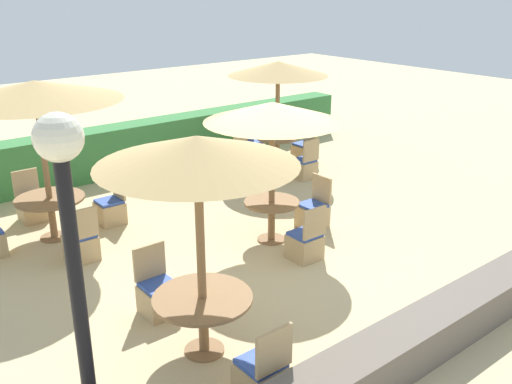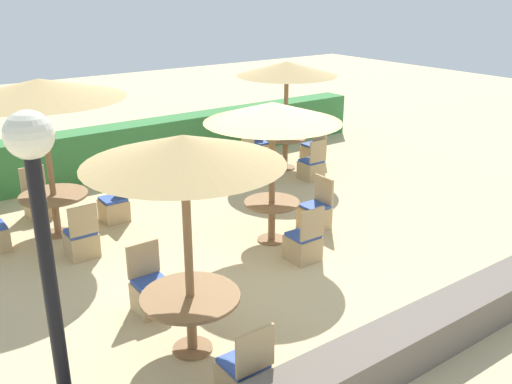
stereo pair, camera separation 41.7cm
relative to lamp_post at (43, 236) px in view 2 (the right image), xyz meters
The scene contains 23 objects.
ground_plane 5.38m from the lamp_post, 29.98° to the left, with size 40.00×40.00×0.00m, color #C6B284.
hedge_row 9.18m from the lamp_post, 62.22° to the left, with size 13.00×0.70×1.09m, color #387A3D.
stone_border 4.74m from the lamp_post, ahead, with size 10.00×0.56×0.52m, color #6B6056.
lamp_post is the anchor object (origin of this frame).
parasol_back_right 9.31m from the lamp_post, 39.63° to the left, with size 2.28×2.28×2.51m.
round_table_back_right 9.48m from the lamp_post, 39.63° to the left, with size 0.96×0.96×0.75m.
patio_chair_back_right_west 8.86m from the lamp_post, 43.37° to the left, with size 0.46×0.46×0.93m.
patio_chair_back_right_south 8.95m from the lamp_post, 34.76° to the left, with size 0.46×0.46×0.93m.
patio_chair_back_right_north 10.20m from the lamp_post, 43.97° to the left, with size 0.46×0.46×0.93m.
patio_chair_back_right_east 10.25m from the lamp_post, 36.41° to the left, with size 0.46×0.46×0.93m.
parasol_front_left 2.04m from the lamp_post, 29.27° to the left, with size 2.20×2.20×2.66m.
round_table_front_left 2.69m from the lamp_post, 29.27° to the left, with size 1.17×1.17×0.75m.
patio_chair_front_left_north 3.45m from the lamp_post, 49.38° to the left, with size 0.46×0.46×0.93m.
patio_chair_front_left_south 2.76m from the lamp_post, ahead, with size 0.46×0.46×0.93m.
parasol_center 5.31m from the lamp_post, 33.18° to the left, with size 2.23×2.23×2.39m.
round_table_center 5.61m from the lamp_post, 33.18° to the left, with size 0.94×0.94×0.71m.
patio_chair_center_south 5.27m from the lamp_post, 24.68° to the left, with size 0.46×0.46×0.93m.
patio_chair_center_east 6.45m from the lamp_post, 28.01° to the left, with size 0.46×0.46×0.93m.
parasol_back_left 5.55m from the lamp_post, 73.64° to the left, with size 2.75×2.75×2.72m.
round_table_back_left 5.81m from the lamp_post, 73.64° to the left, with size 1.16×1.16×0.75m.
patio_chair_back_left_south 4.97m from the lamp_post, 69.15° to the left, with size 0.46×0.46×0.93m.
patio_chair_back_left_east 6.28m from the lamp_post, 63.68° to the left, with size 0.46×0.46×0.93m.
patio_chair_back_left_north 6.86m from the lamp_post, 76.28° to the left, with size 0.46×0.46×0.93m.
Camera 2 is at (-5.21, -6.56, 4.16)m, focal length 40.00 mm.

